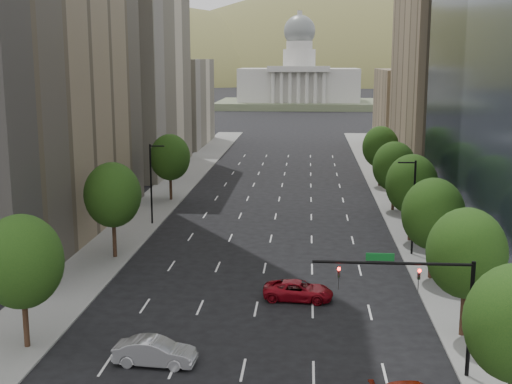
% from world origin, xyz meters
% --- Properties ---
extents(sidewalk_left, '(6.00, 200.00, 0.15)m').
position_xyz_m(sidewalk_left, '(-15.50, 60.00, 0.07)').
color(sidewalk_left, slate).
rests_on(sidewalk_left, ground).
extents(sidewalk_right, '(6.00, 200.00, 0.15)m').
position_xyz_m(sidewalk_right, '(15.50, 60.00, 0.07)').
color(sidewalk_right, slate).
rests_on(sidewalk_right, ground).
extents(midrise_cream_left, '(14.00, 30.00, 35.00)m').
position_xyz_m(midrise_cream_left, '(-25.00, 103.00, 17.50)').
color(midrise_cream_left, beige).
rests_on(midrise_cream_left, ground).
extents(filler_left, '(14.00, 26.00, 18.00)m').
position_xyz_m(filler_left, '(-25.00, 136.00, 9.00)').
color(filler_left, beige).
rests_on(filler_left, ground).
extents(parking_tan_right, '(14.00, 30.00, 30.00)m').
position_xyz_m(parking_tan_right, '(25.00, 100.00, 15.00)').
color(parking_tan_right, '#8C7759').
rests_on(parking_tan_right, ground).
extents(filler_right, '(14.00, 26.00, 16.00)m').
position_xyz_m(filler_right, '(25.00, 133.00, 8.00)').
color(filler_right, '#8C7759').
rests_on(filler_right, ground).
extents(tree_right_1, '(5.20, 5.20, 8.75)m').
position_xyz_m(tree_right_1, '(14.00, 36.00, 5.75)').
color(tree_right_1, '#382316').
rests_on(tree_right_1, ground).
extents(tree_right_2, '(5.20, 5.20, 8.61)m').
position_xyz_m(tree_right_2, '(14.00, 48.00, 5.60)').
color(tree_right_2, '#382316').
rests_on(tree_right_2, ground).
extents(tree_right_3, '(5.20, 5.20, 8.89)m').
position_xyz_m(tree_right_3, '(14.00, 60.00, 5.89)').
color(tree_right_3, '#382316').
rests_on(tree_right_3, ground).
extents(tree_right_4, '(5.20, 5.20, 8.46)m').
position_xyz_m(tree_right_4, '(14.00, 74.00, 5.46)').
color(tree_right_4, '#382316').
rests_on(tree_right_4, ground).
extents(tree_right_5, '(5.20, 5.20, 8.75)m').
position_xyz_m(tree_right_5, '(14.00, 90.00, 5.75)').
color(tree_right_5, '#382316').
rests_on(tree_right_5, ground).
extents(tree_left_0, '(5.20, 5.20, 8.75)m').
position_xyz_m(tree_left_0, '(-14.00, 32.00, 5.75)').
color(tree_left_0, '#382316').
rests_on(tree_left_0, ground).
extents(tree_left_1, '(5.20, 5.20, 8.97)m').
position_xyz_m(tree_left_1, '(-14.00, 52.00, 5.96)').
color(tree_left_1, '#382316').
rests_on(tree_left_1, ground).
extents(tree_left_2, '(5.20, 5.20, 8.68)m').
position_xyz_m(tree_left_2, '(-14.00, 78.00, 5.68)').
color(tree_left_2, '#382316').
rests_on(tree_left_2, ground).
extents(streetlight_rn, '(1.70, 0.20, 9.00)m').
position_xyz_m(streetlight_rn, '(13.44, 55.00, 4.84)').
color(streetlight_rn, black).
rests_on(streetlight_rn, ground).
extents(streetlight_ln, '(1.70, 0.20, 9.00)m').
position_xyz_m(streetlight_ln, '(-13.44, 65.00, 4.84)').
color(streetlight_ln, black).
rests_on(streetlight_ln, ground).
extents(traffic_signal, '(9.12, 0.40, 7.38)m').
position_xyz_m(traffic_signal, '(10.53, 30.00, 5.17)').
color(traffic_signal, black).
rests_on(traffic_signal, ground).
extents(capitol, '(60.00, 40.00, 35.20)m').
position_xyz_m(capitol, '(0.00, 249.71, 8.58)').
color(capitol, '#596647').
rests_on(capitol, ground).
extents(foothills, '(720.00, 413.00, 263.00)m').
position_xyz_m(foothills, '(34.67, 599.39, -37.78)').
color(foothills, olive).
rests_on(foothills, ground).
extents(car_silver, '(5.09, 2.11, 1.64)m').
position_xyz_m(car_silver, '(-5.36, 30.32, 0.82)').
color(car_silver, '#A3A3A8').
rests_on(car_silver, ground).
extents(car_red_far, '(5.51, 2.88, 1.48)m').
position_xyz_m(car_red_far, '(3.08, 42.22, 0.74)').
color(car_red_far, maroon).
rests_on(car_red_far, ground).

